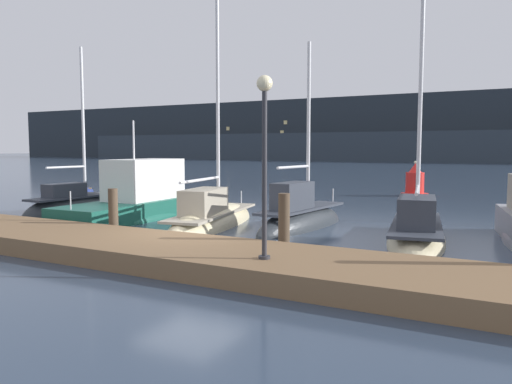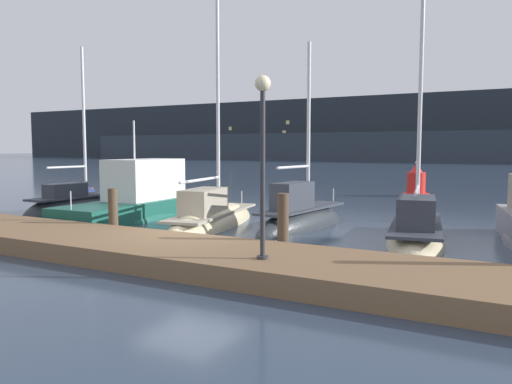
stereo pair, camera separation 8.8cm
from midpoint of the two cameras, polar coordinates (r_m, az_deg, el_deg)
ground_plane at (r=13.64m, az=-7.43°, el=-6.27°), size 400.00×400.00×0.00m
dock at (r=12.35m, az=-11.88°, el=-6.48°), size 23.59×2.80×0.45m
mooring_pile_1 at (r=15.32m, az=-15.85°, el=-2.37°), size 0.28×0.28×1.48m
mooring_pile_2 at (r=12.14m, az=3.30°, el=-3.87°), size 0.28×0.28×1.58m
sailboat_berth_1 at (r=21.83m, az=-19.57°, el=-1.97°), size 1.46×5.18×7.62m
motorboat_berth_2 at (r=19.51m, az=-13.44°, el=-1.71°), size 2.63×7.23×4.23m
sailboat_berth_3 at (r=17.09m, az=-4.88°, el=-3.47°), size 2.69×6.54×9.48m
sailboat_berth_4 at (r=16.68m, az=5.29°, el=-3.60°), size 1.76×5.28×6.88m
sailboat_berth_5 at (r=14.93m, az=17.98°, el=-4.87°), size 2.55×6.13×8.92m
channel_buoy at (r=28.90m, az=17.92°, el=0.97°), size 1.48×1.48×1.95m
dock_lamppost at (r=9.88m, az=1.03°, el=6.44°), size 0.32×0.32×3.64m
hillside_backdrop at (r=105.08m, az=23.26°, el=6.48°), size 240.00×23.00×12.93m
rowboat_adrift at (r=31.79m, az=-18.75°, el=0.00°), size 2.57×2.70×0.56m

